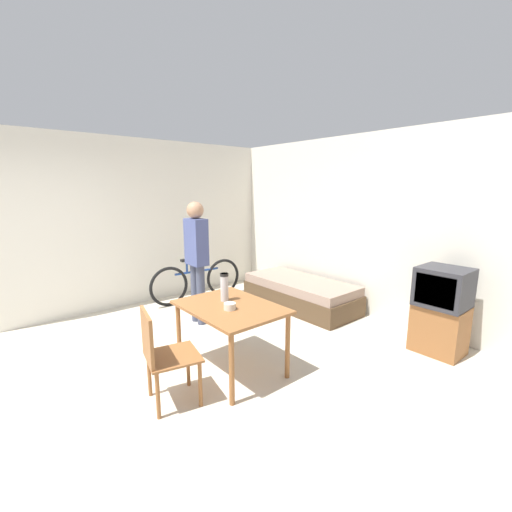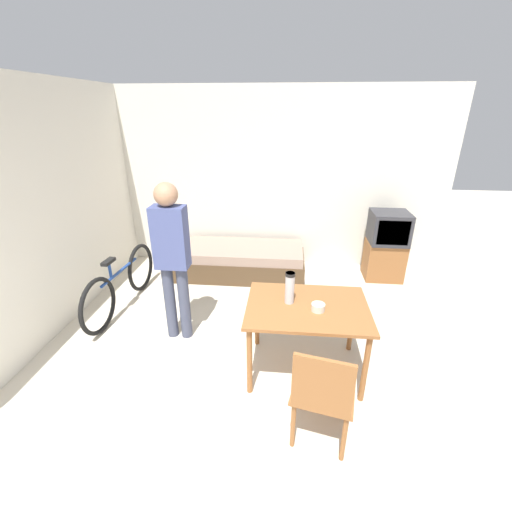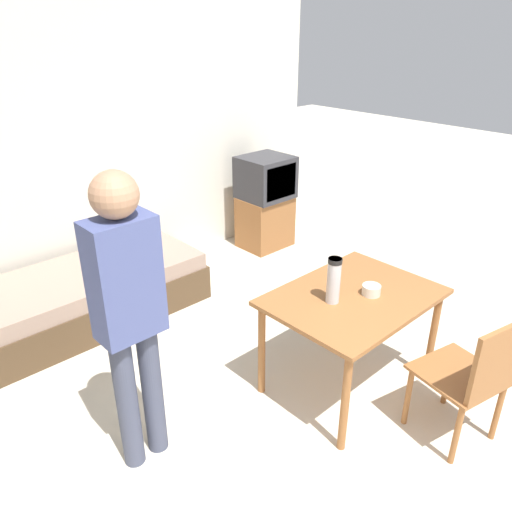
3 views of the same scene
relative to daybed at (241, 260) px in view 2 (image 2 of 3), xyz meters
name	(u,v)px [view 2 (image 2 of 3)]	position (x,y,z in m)	size (l,w,h in m)	color
wall_back	(267,181)	(0.35, 0.54, 1.13)	(5.46, 0.06, 2.70)	silver
wall_left	(43,213)	(-1.91, -1.47, 1.13)	(0.06, 4.95, 2.70)	silver
daybed	(241,260)	(0.00, 0.00, 0.00)	(1.91, 0.86, 0.45)	#4C3823
tv	(386,245)	(2.14, 0.08, 0.30)	(0.54, 0.49, 1.03)	brown
dining_table	(307,314)	(0.90, -2.04, 0.41)	(1.11, 0.82, 0.72)	brown
wooden_chair	(323,392)	(0.98, -2.86, 0.28)	(0.54, 0.54, 0.89)	brown
bicycle	(122,284)	(-1.37, -1.12, 0.12)	(0.16, 1.69, 0.75)	black
person_standing	(172,252)	(-0.48, -1.63, 0.80)	(0.34, 0.23, 1.74)	#3D4256
thermos_flask	(290,287)	(0.73, -2.00, 0.67)	(0.09, 0.09, 0.30)	#B7B7BC
mate_bowl	(318,307)	(0.98, -2.11, 0.53)	(0.12, 0.12, 0.07)	beige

